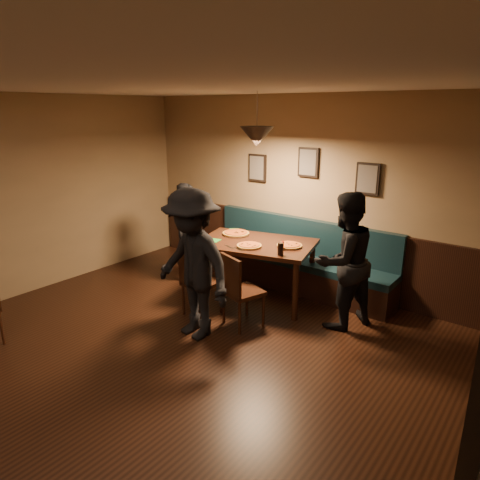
{
  "coord_description": "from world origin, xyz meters",
  "views": [
    {
      "loc": [
        3.06,
        -2.06,
        2.59
      ],
      "look_at": [
        -0.24,
        2.17,
        0.95
      ],
      "focal_mm": 32.28,
      "sensor_mm": 36.0,
      "label": 1
    }
  ],
  "objects": [
    {
      "name": "picture_center",
      "position": [
        0.0,
        3.47,
        1.85
      ],
      "size": [
        0.32,
        0.04,
        0.42
      ],
      "primitive_type": "cube",
      "color": "black",
      "rests_on": "wall_back"
    },
    {
      "name": "wainscot",
      "position": [
        0.0,
        3.47,
        0.5
      ],
      "size": [
        5.88,
        0.06,
        1.0
      ],
      "primitive_type": "cube",
      "color": "black",
      "rests_on": "ground"
    },
    {
      "name": "napkin_b",
      "position": [
        -0.74,
        2.22,
        0.84
      ],
      "size": [
        0.19,
        0.19,
        0.01
      ],
      "primitive_type": "cube",
      "rotation": [
        0.0,
        0.0,
        0.19
      ],
      "color": "#207926",
      "rests_on": "dining_table"
    },
    {
      "name": "pizza_a",
      "position": [
        -0.68,
        2.64,
        0.86
      ],
      "size": [
        0.43,
        0.43,
        0.04
      ],
      "primitive_type": "cylinder",
      "rotation": [
        0.0,
        0.0,
        0.11
      ],
      "color": "gold",
      "rests_on": "dining_table"
    },
    {
      "name": "pizza_b",
      "position": [
        -0.18,
        2.3,
        0.85
      ],
      "size": [
        0.38,
        0.38,
        0.04
      ],
      "primitive_type": "cylinder",
      "rotation": [
        0.0,
        0.0,
        -0.16
      ],
      "color": "orange",
      "rests_on": "dining_table"
    },
    {
      "name": "cutlery_set",
      "position": [
        -0.31,
        2.12,
        0.84
      ],
      "size": [
        0.18,
        0.07,
        0.0
      ],
      "primitive_type": "cube",
      "rotation": [
        0.0,
        0.0,
        1.27
      ],
      "color": "#BCBCC1",
      "rests_on": "dining_table"
    },
    {
      "name": "pizza_c",
      "position": [
        0.24,
        2.63,
        0.85
      ],
      "size": [
        0.44,
        0.44,
        0.04
      ],
      "primitive_type": "cylinder",
      "rotation": [
        0.0,
        0.0,
        -0.39
      ],
      "color": "orange",
      "rests_on": "dining_table"
    },
    {
      "name": "wall_back",
      "position": [
        0.0,
        3.5,
        1.4
      ],
      "size": [
        6.0,
        0.0,
        6.0
      ],
      "primitive_type": "plane",
      "rotation": [
        1.57,
        0.0,
        0.0
      ],
      "color": "#8C704F",
      "rests_on": "ground"
    },
    {
      "name": "floor",
      "position": [
        0.0,
        0.0,
        0.0
      ],
      "size": [
        7.0,
        7.0,
        0.0
      ],
      "primitive_type": "plane",
      "color": "black",
      "rests_on": "ground"
    },
    {
      "name": "picture_right",
      "position": [
        0.9,
        3.47,
        1.7
      ],
      "size": [
        0.32,
        0.04,
        0.42
      ],
      "primitive_type": "cube",
      "color": "black",
      "rests_on": "wall_back"
    },
    {
      "name": "picture_left",
      "position": [
        -0.9,
        3.47,
        1.7
      ],
      "size": [
        0.32,
        0.04,
        0.42
      ],
      "primitive_type": "cube",
      "color": "black",
      "rests_on": "wall_back"
    },
    {
      "name": "diner_left",
      "position": [
        -1.48,
        2.48,
        0.76
      ],
      "size": [
        0.39,
        0.57,
        1.53
      ],
      "primitive_type": "imported",
      "rotation": [
        0.0,
        0.0,
        1.62
      ],
      "color": "black",
      "rests_on": "floor"
    },
    {
      "name": "napkin_a",
      "position": [
        -0.86,
        2.82,
        0.84
      ],
      "size": [
        0.2,
        0.2,
        0.01
      ],
      "primitive_type": "cube",
      "rotation": [
        0.0,
        0.0,
        0.55
      ],
      "color": "#1D6C2E",
      "rests_on": "dining_table"
    },
    {
      "name": "dining_table",
      "position": [
        -0.24,
        2.52,
        0.42
      ],
      "size": [
        1.77,
        1.37,
        0.84
      ],
      "primitive_type": "cube",
      "rotation": [
        0.0,
        0.0,
        0.26
      ],
      "color": "#321B0E",
      "rests_on": "floor"
    },
    {
      "name": "pendant_lamp",
      "position": [
        -0.24,
        2.52,
        2.25
      ],
      "size": [
        0.44,
        0.44,
        0.25
      ],
      "primitive_type": "cone",
      "rotation": [
        3.14,
        0.0,
        0.0
      ],
      "color": "black",
      "rests_on": "ceiling"
    },
    {
      "name": "diner_right",
      "position": [
        1.06,
        2.54,
        0.84
      ],
      "size": [
        0.91,
        1.0,
        1.68
      ],
      "primitive_type": "imported",
      "rotation": [
        0.0,
        0.0,
        -1.99
      ],
      "color": "black",
      "rests_on": "floor"
    },
    {
      "name": "chair_near_right",
      "position": [
        0.11,
        1.79,
        0.47
      ],
      "size": [
        0.52,
        0.52,
        0.93
      ],
      "primitive_type": null,
      "rotation": [
        0.0,
        0.0,
        -0.32
      ],
      "color": "black",
      "rests_on": "floor"
    },
    {
      "name": "diner_front",
      "position": [
        -0.2,
        1.25,
        0.89
      ],
      "size": [
        1.22,
        0.8,
        1.77
      ],
      "primitive_type": "imported",
      "rotation": [
        0.0,
        0.0,
        -0.13
      ],
      "color": "black",
      "rests_on": "floor"
    },
    {
      "name": "tabasco_bottle",
      "position": [
        0.24,
        2.46,
        0.9
      ],
      "size": [
        0.04,
        0.04,
        0.13
      ],
      "primitive_type": "cylinder",
      "rotation": [
        0.0,
        0.0,
        0.41
      ],
      "color": "#9F1A05",
      "rests_on": "dining_table"
    },
    {
      "name": "soda_glass",
      "position": [
        0.33,
        2.27,
        0.92
      ],
      "size": [
        0.08,
        0.08,
        0.16
      ],
      "primitive_type": "cylinder",
      "rotation": [
        0.0,
        0.0,
        0.14
      ],
      "color": "black",
      "rests_on": "dining_table"
    },
    {
      "name": "booth_bench",
      "position": [
        0.0,
        3.2,
        0.5
      ],
      "size": [
        3.0,
        0.6,
        1.0
      ],
      "primitive_type": null,
      "color": "#0F232D",
      "rests_on": "ground"
    },
    {
      "name": "ceiling",
      "position": [
        0.0,
        0.0,
        2.8
      ],
      "size": [
        7.0,
        7.0,
        0.0
      ],
      "primitive_type": "plane",
      "rotation": [
        3.14,
        0.0,
        0.0
      ],
      "color": "silver",
      "rests_on": "ground"
    },
    {
      "name": "chair_near_left",
      "position": [
        -0.5,
        1.71,
        0.46
      ],
      "size": [
        0.41,
        0.41,
        0.92
      ],
      "primitive_type": null,
      "rotation": [
        0.0,
        0.0,
        -0.0
      ],
      "color": "black",
      "rests_on": "floor"
    }
  ]
}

